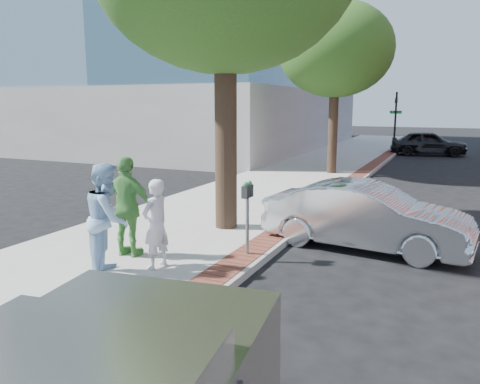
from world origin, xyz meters
The scene contains 13 objects.
ground centered at (0.00, 0.00, 0.00)m, with size 120.00×120.00×0.00m, color black.
sidewalk centered at (-1.50, 8.00, 0.07)m, with size 5.00×60.00×0.15m, color #9E9991.
brick_strip centered at (0.70, 8.00, 0.15)m, with size 0.60×60.00×0.01m, color brown.
curb centered at (1.05, 8.00, 0.07)m, with size 0.10×60.00×0.15m, color gray.
office_base centered at (-13.00, 22.00, 2.00)m, with size 18.20×22.20×4.00m, color gray.
signal_near centered at (0.90, 22.00, 2.25)m, with size 0.70×0.15×3.80m.
tree_far centered at (-0.50, 12.00, 5.30)m, with size 4.80×4.80×7.14m.
parking_meter centered at (0.72, 0.18, 1.21)m, with size 0.12×0.32×1.47m.
person_gray centered at (-0.48, -1.21, 0.97)m, with size 0.59×0.39×1.63m, color silver.
person_officer centered at (-1.11, -1.73, 1.13)m, with size 0.95×0.74×1.95m, color #88B1D2.
person_green centered at (-1.36, -0.85, 1.13)m, with size 1.15×0.48×1.96m, color #4F9443.
sedan_silver centered at (2.68, 2.04, 0.71)m, with size 1.51×4.33×1.43m, color silver.
bg_car centered at (2.82, 22.73, 0.75)m, with size 1.77×4.40×1.50m, color black.
Camera 1 is at (4.30, -7.96, 3.08)m, focal length 35.00 mm.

